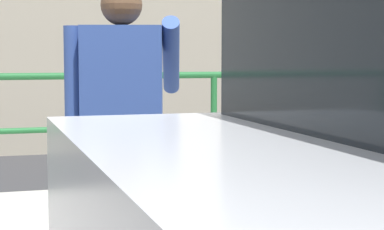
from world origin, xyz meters
The scene contains 4 objects.
parking_meter centered at (0.27, 0.35, 1.18)m, with size 0.15×0.17×1.49m.
pedestrian_at_meter centered at (-0.27, 0.58, 1.03)m, with size 0.68×0.53×1.58m.
background_railing centered at (0.00, 3.15, 0.91)m, with size 24.06×0.06×1.07m.
backdrop_wall centered at (0.00, 6.83, 1.41)m, with size 32.00×0.50×2.82m, color #ADA38E.
Camera 1 is at (-0.92, -2.83, 1.36)m, focal length 63.17 mm.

